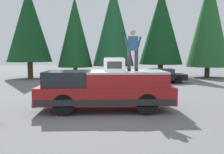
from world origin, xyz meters
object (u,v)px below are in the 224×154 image
object	(u,v)px
person_on_truck_bed	(133,49)
parked_car_black	(161,76)
pickup_truck	(105,89)
compressor_unit	(114,64)

from	to	relation	value
person_on_truck_bed	parked_car_black	xyz separation A→B (m)	(9.85, -3.60, -1.97)
person_on_truck_bed	parked_car_black	world-z (taller)	person_on_truck_bed
person_on_truck_bed	parked_car_black	bearing A→B (deg)	-20.07
pickup_truck	compressor_unit	size ratio (longest dim) A/B	6.60
pickup_truck	person_on_truck_bed	bearing A→B (deg)	-92.33
pickup_truck	person_on_truck_bed	world-z (taller)	person_on_truck_bed
pickup_truck	parked_car_black	xyz separation A→B (m)	(9.81, -4.73, -0.29)
pickup_truck	parked_car_black	size ratio (longest dim) A/B	1.35
pickup_truck	compressor_unit	distance (m)	1.12
compressor_unit	parked_car_black	xyz separation A→B (m)	(9.92, -4.37, -1.35)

